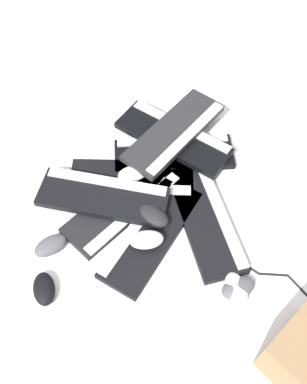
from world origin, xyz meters
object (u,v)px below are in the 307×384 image
(mouse_3, at_px, (154,216))
(mouse_5, at_px, (236,289))
(keyboard_2, at_px, (123,204))
(keyboard_4, at_px, (205,219))
(keyboard_3, at_px, (151,233))
(keyboard_0, at_px, (174,153))
(mouse_0, at_px, (44,289))
(mouse_1, at_px, (133,174))
(mouse_2, at_px, (238,288))
(mouse_4, at_px, (50,245))
(keyboard_5, at_px, (173,137))
(keyboard_6, at_px, (175,132))
(keyboard_1, at_px, (132,179))
(keyboard_7, at_px, (103,196))
(mouse_6, at_px, (146,240))

(mouse_3, distance_m, mouse_5, 0.35)
(keyboard_2, height_order, keyboard_4, same)
(keyboard_3, bearing_deg, mouse_3, 29.55)
(keyboard_2, distance_m, keyboard_3, 0.15)
(keyboard_0, relative_size, mouse_3, 3.81)
(mouse_0, relative_size, mouse_1, 1.00)
(mouse_0, distance_m, mouse_2, 0.59)
(mouse_4, bearing_deg, keyboard_0, -170.96)
(keyboard_0, height_order, mouse_1, mouse_1)
(keyboard_5, relative_size, keyboard_6, 1.02)
(keyboard_0, bearing_deg, keyboard_6, 38.22)
(keyboard_5, relative_size, mouse_3, 4.14)
(keyboard_0, xyz_separation_m, keyboard_4, (-0.14, -0.26, 0.00))
(keyboard_3, bearing_deg, mouse_4, 139.99)
(keyboard_0, xyz_separation_m, keyboard_1, (-0.19, 0.04, 0.00))
(keyboard_7, relative_size, mouse_2, 4.15)
(keyboard_1, distance_m, mouse_5, 0.53)
(keyboard_1, bearing_deg, keyboard_7, 176.28)
(keyboard_5, bearing_deg, keyboard_6, -74.66)
(mouse_1, height_order, mouse_4, mouse_1)
(keyboard_0, bearing_deg, mouse_3, -152.70)
(keyboard_1, distance_m, keyboard_3, 0.23)
(keyboard_2, relative_size, keyboard_3, 0.97)
(keyboard_2, xyz_separation_m, keyboard_3, (-0.02, -0.15, 0.00))
(keyboard_0, height_order, mouse_5, mouse_5)
(keyboard_3, relative_size, keyboard_4, 1.02)
(keyboard_0, relative_size, keyboard_1, 0.97)
(keyboard_7, height_order, mouse_1, mouse_1)
(keyboard_1, distance_m, mouse_1, 0.04)
(mouse_1, bearing_deg, keyboard_0, -159.46)
(keyboard_2, height_order, keyboard_5, keyboard_5)
(keyboard_0, height_order, mouse_6, mouse_6)
(keyboard_1, height_order, keyboard_2, same)
(keyboard_2, xyz_separation_m, mouse_5, (0.01, -0.47, 0.01))
(mouse_0, relative_size, mouse_3, 1.00)
(mouse_3, bearing_deg, keyboard_5, 116.37)
(keyboard_4, height_order, keyboard_5, keyboard_5)
(mouse_0, bearing_deg, keyboard_0, 126.75)
(mouse_4, bearing_deg, keyboard_7, -167.04)
(mouse_3, bearing_deg, keyboard_3, -63.72)
(keyboard_3, height_order, mouse_4, mouse_4)
(keyboard_0, xyz_separation_m, mouse_6, (-0.35, -0.18, 0.04))
(keyboard_4, distance_m, mouse_5, 0.26)
(keyboard_4, height_order, mouse_5, mouse_5)
(mouse_0, bearing_deg, keyboard_4, 100.51)
(keyboard_7, xyz_separation_m, mouse_4, (-0.24, 0.00, -0.02))
(mouse_0, distance_m, mouse_3, 0.41)
(keyboard_4, bearing_deg, keyboard_7, 120.17)
(keyboard_3, bearing_deg, keyboard_5, 29.63)
(keyboard_4, height_order, keyboard_6, keyboard_6)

